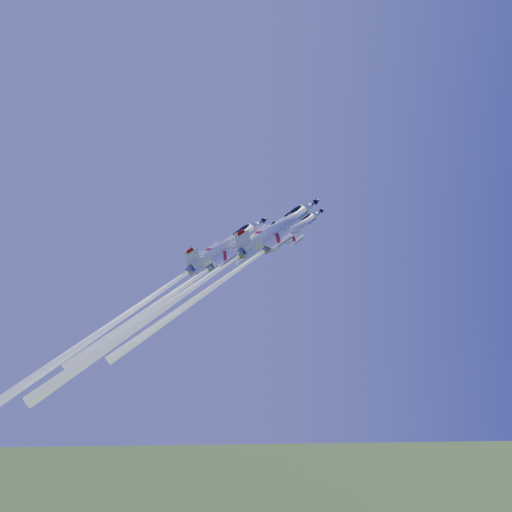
{
  "coord_description": "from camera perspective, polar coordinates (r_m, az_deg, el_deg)",
  "views": [
    {
      "loc": [
        -5.62,
        -98.24,
        83.91
      ],
      "look_at": [
        0.0,
        0.0,
        94.97
      ],
      "focal_mm": 40.0,
      "sensor_mm": 36.0,
      "label": 1
    }
  ],
  "objects": [
    {
      "name": "jet_lead",
      "position": [
        98.06,
        -2.78,
        -2.02
      ],
      "size": [
        32.55,
        16.9,
        30.69
      ],
      "rotation": [
        0.66,
        0.31,
        -1.15
      ],
      "color": "white"
    },
    {
      "name": "jet_left",
      "position": [
        104.96,
        -7.31,
        -3.06
      ],
      "size": [
        33.77,
        16.41,
        31.26
      ],
      "rotation": [
        0.66,
        0.31,
        -1.15
      ],
      "color": "white"
    },
    {
      "name": "jet_right",
      "position": [
        91.68,
        -6.34,
        -3.13
      ],
      "size": [
        39.99,
        20.56,
        37.6
      ],
      "rotation": [
        0.66,
        0.31,
        -1.15
      ],
      "color": "white"
    },
    {
      "name": "jet_slot",
      "position": [
        92.68,
        -14.88,
        -7.08
      ],
      "size": [
        47.1,
        26.44,
        45.42
      ],
      "rotation": [
        0.66,
        0.31,
        -1.15
      ],
      "color": "white"
    }
  ]
}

